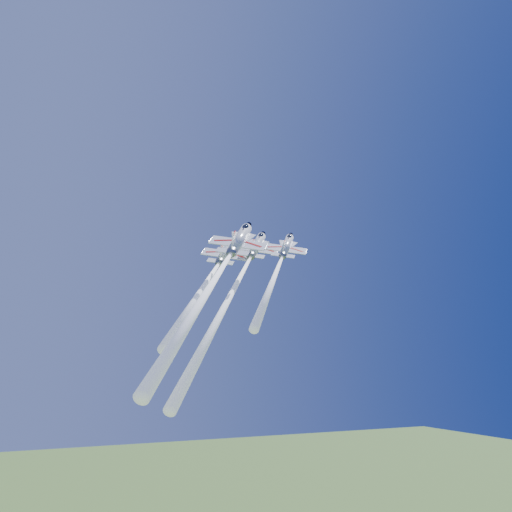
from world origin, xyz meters
name	(u,v)px	position (x,y,z in m)	size (l,w,h in m)	color
jet_lead	(233,290)	(-9.78, -11.19, 69.45)	(27.78, 43.83, 45.53)	white
jet_left	(209,278)	(-12.14, -4.91, 72.38)	(21.79, 33.15, 33.32)	white
jet_right	(277,270)	(-1.18, -12.10, 73.70)	(19.03, 28.97, 29.15)	white
jet_slot	(215,279)	(-15.87, -17.85, 70.28)	(26.88, 41.49, 42.26)	white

